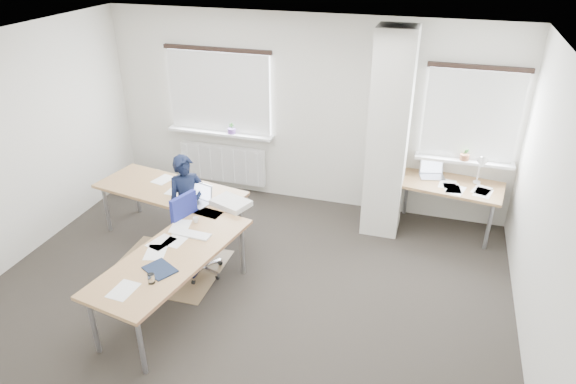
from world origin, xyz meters
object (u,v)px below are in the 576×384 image
(desk_side, at_px, (449,186))
(task_chair, at_px, (199,252))
(person, at_px, (188,204))
(desk_main, at_px, (175,221))

(desk_side, distance_m, task_chair, 3.44)
(person, bearing_deg, desk_main, -124.41)
(task_chair, bearing_deg, desk_main, -155.62)
(task_chair, height_order, person, person)
(desk_side, height_order, task_chair, desk_side)
(desk_main, height_order, desk_side, desk_side)
(desk_main, bearing_deg, person, 107.90)
(desk_side, bearing_deg, person, -147.05)
(task_chair, bearing_deg, desk_side, 52.27)
(desk_side, xyz_separation_m, task_chair, (-2.84, -1.91, -0.40))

